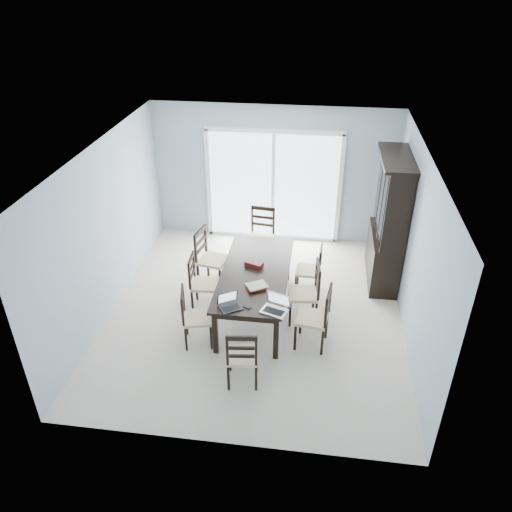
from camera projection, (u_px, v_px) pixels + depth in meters
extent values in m
plane|color=beige|center=(255.00, 312.00, 7.83)|extent=(5.00, 5.00, 0.00)
plane|color=white|center=(255.00, 152.00, 6.50)|extent=(5.00, 5.00, 0.00)
cube|color=#92A2AE|center=(273.00, 175.00, 9.29)|extent=(4.50, 0.02, 2.60)
cube|color=#92A2AE|center=(106.00, 229.00, 7.43)|extent=(0.02, 5.00, 2.60)
cube|color=#92A2AE|center=(416.00, 250.00, 6.91)|extent=(0.02, 5.00, 2.60)
cube|color=gray|center=(277.00, 216.00, 10.84)|extent=(4.50, 2.00, 0.10)
cube|color=#99999E|center=(282.00, 174.00, 11.38)|extent=(4.50, 0.06, 1.10)
cube|color=black|center=(255.00, 273.00, 7.46)|extent=(1.00, 2.20, 0.04)
cube|color=black|center=(255.00, 276.00, 7.49)|extent=(0.88, 2.08, 0.10)
cube|color=black|center=(215.00, 333.00, 6.85)|extent=(0.07, 0.07, 0.69)
cube|color=black|center=(276.00, 338.00, 6.76)|extent=(0.07, 0.07, 0.69)
cube|color=black|center=(239.00, 258.00, 8.56)|extent=(0.07, 0.07, 0.69)
cube|color=black|center=(288.00, 262.00, 8.46)|extent=(0.07, 0.07, 0.69)
cube|color=black|center=(383.00, 257.00, 8.45)|extent=(0.45, 1.30, 0.85)
cube|color=black|center=(393.00, 199.00, 7.89)|extent=(0.38, 1.30, 1.30)
cube|color=black|center=(398.00, 158.00, 7.55)|extent=(0.50, 1.38, 0.05)
cube|color=black|center=(383.00, 209.00, 7.56)|extent=(0.02, 0.36, 1.18)
cube|color=black|center=(381.00, 198.00, 7.91)|extent=(0.02, 0.36, 1.18)
cube|color=black|center=(379.00, 188.00, 8.27)|extent=(0.02, 0.36, 1.18)
cube|color=silver|center=(273.00, 188.00, 9.40)|extent=(2.40, 0.02, 2.10)
cube|color=white|center=(274.00, 131.00, 8.83)|extent=(2.52, 0.05, 0.08)
cube|color=white|center=(273.00, 188.00, 9.39)|extent=(0.06, 0.05, 2.10)
cube|color=white|center=(272.00, 236.00, 9.92)|extent=(2.52, 0.05, 0.05)
cube|color=black|center=(187.00, 323.00, 7.26)|extent=(0.04, 0.04, 0.40)
cube|color=black|center=(186.00, 339.00, 6.96)|extent=(0.04, 0.04, 0.40)
cube|color=black|center=(211.00, 322.00, 7.29)|extent=(0.04, 0.04, 0.40)
cube|color=black|center=(211.00, 338.00, 6.99)|extent=(0.04, 0.04, 0.40)
cube|color=#D5B68E|center=(198.00, 318.00, 7.01)|extent=(0.47, 0.47, 0.05)
cube|color=black|center=(197.00, 289.00, 8.01)|extent=(0.03, 0.03, 0.41)
cube|color=black|center=(192.00, 302.00, 7.70)|extent=(0.03, 0.03, 0.41)
cube|color=black|center=(219.00, 290.00, 7.98)|extent=(0.03, 0.03, 0.41)
cube|color=black|center=(215.00, 304.00, 7.68)|extent=(0.03, 0.03, 0.41)
cube|color=#D5B68E|center=(205.00, 284.00, 7.73)|extent=(0.42, 0.42, 0.05)
cube|color=black|center=(208.00, 265.00, 8.61)|extent=(0.04, 0.04, 0.45)
cube|color=black|center=(198.00, 277.00, 8.29)|extent=(0.04, 0.04, 0.45)
cube|color=black|center=(229.00, 269.00, 8.49)|extent=(0.04, 0.04, 0.45)
cube|color=black|center=(220.00, 281.00, 8.17)|extent=(0.04, 0.04, 0.45)
cube|color=#D5B68E|center=(213.00, 260.00, 8.26)|extent=(0.51, 0.51, 0.05)
cube|color=black|center=(322.00, 343.00, 6.88)|extent=(0.04, 0.04, 0.43)
cube|color=black|center=(326.00, 326.00, 7.19)|extent=(0.04, 0.04, 0.43)
cube|color=black|center=(295.00, 338.00, 6.97)|extent=(0.04, 0.04, 0.43)
cube|color=black|center=(301.00, 321.00, 7.28)|extent=(0.04, 0.04, 0.43)
cube|color=#D5B68E|center=(312.00, 318.00, 6.96)|extent=(0.47, 0.47, 0.05)
cube|color=black|center=(316.00, 315.00, 7.42)|extent=(0.04, 0.04, 0.43)
cube|color=black|center=(313.00, 299.00, 7.74)|extent=(0.04, 0.04, 0.43)
cube|color=black|center=(290.00, 314.00, 7.42)|extent=(0.04, 0.04, 0.43)
cube|color=black|center=(289.00, 299.00, 7.75)|extent=(0.04, 0.04, 0.43)
cube|color=#D5B68E|center=(303.00, 294.00, 7.46)|extent=(0.47, 0.47, 0.05)
cube|color=black|center=(317.00, 289.00, 8.04)|extent=(0.03, 0.03, 0.39)
cube|color=black|center=(319.00, 277.00, 8.33)|extent=(0.03, 0.03, 0.39)
cube|color=black|center=(296.00, 286.00, 8.09)|extent=(0.03, 0.03, 0.39)
cube|color=black|center=(298.00, 275.00, 8.38)|extent=(0.03, 0.03, 0.39)
cube|color=#D5B68E|center=(308.00, 270.00, 8.10)|extent=(0.40, 0.40, 0.05)
cube|color=black|center=(228.00, 378.00, 6.32)|extent=(0.04, 0.04, 0.40)
cube|color=black|center=(256.00, 378.00, 6.31)|extent=(0.04, 0.04, 0.40)
cube|color=black|center=(230.00, 359.00, 6.62)|extent=(0.04, 0.04, 0.40)
cube|color=black|center=(257.00, 359.00, 6.62)|extent=(0.04, 0.04, 0.40)
cube|color=#D5B68E|center=(243.00, 356.00, 6.35)|extent=(0.43, 0.43, 0.05)
cube|color=black|center=(273.00, 247.00, 9.13)|extent=(0.04, 0.04, 0.45)
cube|color=black|center=(252.00, 244.00, 9.22)|extent=(0.04, 0.04, 0.45)
cube|color=black|center=(268.00, 258.00, 8.80)|extent=(0.04, 0.04, 0.45)
cube|color=black|center=(247.00, 255.00, 8.89)|extent=(0.04, 0.04, 0.45)
cube|color=#D5B68E|center=(260.00, 239.00, 8.88)|extent=(0.49, 0.49, 0.05)
cube|color=black|center=(231.00, 308.00, 6.66)|extent=(0.35, 0.33, 0.02)
cube|color=silver|center=(231.00, 302.00, 6.61)|extent=(0.23, 0.17, 0.15)
cube|color=#B8B8BA|center=(274.00, 311.00, 6.60)|extent=(0.39, 0.33, 0.02)
cube|color=silver|center=(274.00, 304.00, 6.54)|extent=(0.29, 0.13, 0.18)
cube|color=maroon|center=(256.00, 287.00, 7.07)|extent=(0.32, 0.28, 0.03)
cube|color=gold|center=(257.00, 285.00, 7.06)|extent=(0.35, 0.33, 0.01)
cube|color=black|center=(247.00, 307.00, 6.68)|extent=(0.13, 0.10, 0.01)
cube|color=#49100E|center=(254.00, 264.00, 7.57)|extent=(0.30, 0.22, 0.07)
cube|color=maroon|center=(260.00, 190.00, 10.73)|extent=(2.00, 1.79, 0.99)
cube|color=#959595|center=(260.00, 166.00, 10.47)|extent=(2.06, 1.84, 0.07)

